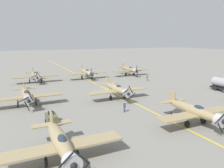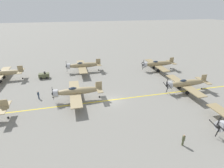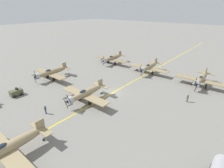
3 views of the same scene
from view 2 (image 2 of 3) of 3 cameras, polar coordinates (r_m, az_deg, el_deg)
name	(u,v)px [view 2 (image 2 of 3)]	position (r m, az deg, el deg)	size (l,w,h in m)	color
ground_plane	(112,100)	(35.87, -0.09, -5.24)	(400.00, 400.00, 0.00)	gray
taxiway_stripe	(112,100)	(35.87, -0.09, -5.23)	(0.30, 160.00, 0.01)	yellow
airplane_mid_center	(77,91)	(35.59, -11.47, -2.35)	(12.00, 9.98, 3.65)	tan
airplane_far_right	(2,73)	(52.45, -32.33, 3.01)	(12.00, 9.98, 3.65)	tan
airplane_near_center	(186,83)	(41.75, 22.91, 0.21)	(12.00, 9.98, 3.76)	#9A865D
airplane_mid_right	(83,65)	(51.05, -9.51, 6.02)	(12.00, 9.98, 3.71)	#9A865D
airplane_near_right	(158,64)	(53.41, 14.65, 6.38)	(12.00, 9.98, 3.65)	#937F56
tow_tractor	(44,75)	(49.61, -21.32, 2.62)	(1.57, 2.60, 1.79)	#515638
ground_crew_walking	(38,95)	(38.98, -22.92, -3.24)	(0.37, 0.37, 1.71)	#334256
ground_crew_inspecting	(183,140)	(26.75, 22.28, -16.44)	(0.39, 0.39, 1.80)	#515638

